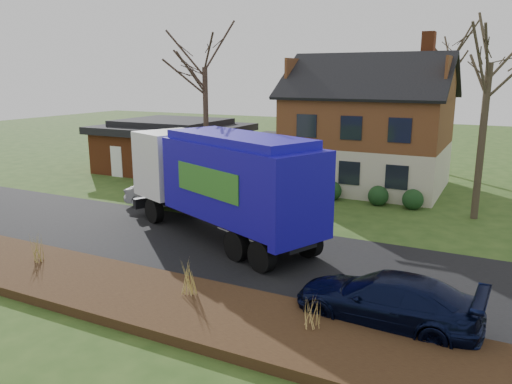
% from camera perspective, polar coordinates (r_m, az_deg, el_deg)
% --- Properties ---
extents(ground, '(120.00, 120.00, 0.00)m').
position_cam_1_polar(ground, '(20.23, -3.49, -6.47)').
color(ground, '#294617').
rests_on(ground, ground).
extents(road, '(80.00, 7.00, 0.02)m').
position_cam_1_polar(road, '(20.23, -3.49, -6.45)').
color(road, black).
rests_on(road, ground).
extents(mulch_verge, '(80.00, 3.50, 0.30)m').
position_cam_1_polar(mulch_verge, '(16.17, -13.21, -11.47)').
color(mulch_verge, black).
rests_on(mulch_verge, ground).
extents(main_house, '(12.95, 8.95, 9.26)m').
position_cam_1_polar(main_house, '(31.52, 11.83, 7.88)').
color(main_house, beige).
rests_on(main_house, ground).
extents(ranch_house, '(9.80, 8.20, 3.70)m').
position_cam_1_polar(ranch_house, '(36.88, -9.47, 5.26)').
color(ranch_house, brown).
rests_on(ranch_house, ground).
extents(garbage_truck, '(10.84, 6.83, 4.54)m').
position_cam_1_polar(garbage_truck, '(20.88, -3.90, 1.61)').
color(garbage_truck, black).
rests_on(garbage_truck, ground).
extents(silver_sedan, '(4.23, 2.11, 1.33)m').
position_cam_1_polar(silver_sedan, '(26.76, -10.44, -0.27)').
color(silver_sedan, '#B3B7BB').
rests_on(silver_sedan, ground).
extents(navy_wagon, '(5.21, 2.33, 1.49)m').
position_cam_1_polar(navy_wagon, '(14.57, 14.62, -11.84)').
color(navy_wagon, black).
rests_on(navy_wagon, ground).
extents(tree_front_west, '(3.39, 3.39, 10.07)m').
position_cam_1_polar(tree_front_west, '(29.13, -5.93, 16.09)').
color(tree_front_west, '#392922').
rests_on(tree_front_west, ground).
extents(tree_front_east, '(3.79, 3.79, 10.54)m').
position_cam_1_polar(tree_front_east, '(25.73, 25.44, 15.91)').
color(tree_front_east, '#423727').
rests_on(tree_front_east, ground).
extents(tree_back, '(3.56, 3.56, 11.29)m').
position_cam_1_polar(tree_back, '(37.35, 21.62, 16.32)').
color(tree_back, '#3E3225').
rests_on(tree_back, ground).
extents(grass_clump_west, '(0.38, 0.31, 1.01)m').
position_cam_1_polar(grass_clump_west, '(19.57, -23.77, -5.81)').
color(grass_clump_west, '#A69349').
rests_on(grass_clump_west, mulch_verge).
extents(grass_clump_mid, '(0.38, 0.32, 1.07)m').
position_cam_1_polar(grass_clump_mid, '(15.46, -7.86, -9.64)').
color(grass_clump_mid, tan).
rests_on(grass_clump_mid, mulch_verge).
extents(grass_clump_east, '(0.33, 0.27, 0.82)m').
position_cam_1_polar(grass_clump_east, '(13.59, 6.43, -13.55)').
color(grass_clump_east, tan).
rests_on(grass_clump_east, mulch_verge).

